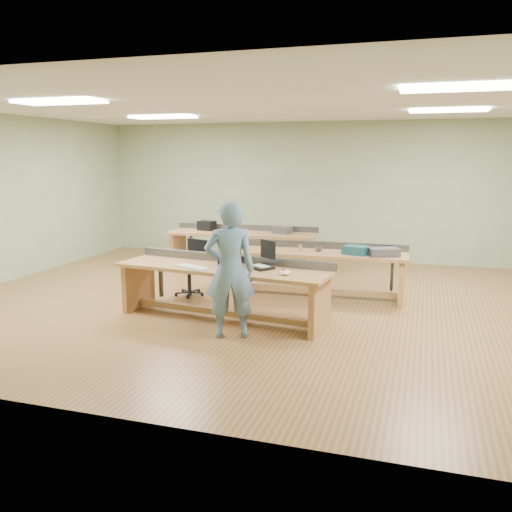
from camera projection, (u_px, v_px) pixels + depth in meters
name	position (u px, v px, depth m)	size (l,w,h in m)	color
floor	(270.00, 304.00, 8.42)	(10.00, 10.00, 0.00)	olive
ceiling	(270.00, 104.00, 7.88)	(10.00, 10.00, 0.00)	silver
wall_back	(320.00, 191.00, 11.90)	(10.00, 0.04, 3.00)	#96A980
wall_front	(134.00, 251.00, 4.40)	(10.00, 0.04, 3.00)	#96A980
wall_left	(0.00, 199.00, 9.62)	(0.04, 8.00, 3.00)	#96A980
fluor_panels	(270.00, 107.00, 7.88)	(6.20, 3.50, 0.03)	white
workbench_front	(224.00, 280.00, 7.56)	(3.13, 1.18, 0.86)	#B3824B
workbench_mid	(316.00, 263.00, 8.77)	(2.92, 0.88, 0.86)	#B3824B
workbench_back	(243.00, 241.00, 10.95)	(3.02, 0.92, 0.86)	#B3824B
person	(230.00, 270.00, 6.73)	(0.63, 0.41, 1.73)	#6587A4
laptop_base	(261.00, 267.00, 7.37)	(0.32, 0.26, 0.03)	black
laptop_screen	(268.00, 249.00, 7.40)	(0.32, 0.02, 0.25)	black
keyboard	(192.00, 267.00, 7.39)	(0.49, 0.16, 0.03)	beige
trackball_mouse	(285.00, 272.00, 6.97)	(0.13, 0.16, 0.07)	white
camera_bag	(229.00, 259.00, 7.56)	(0.27, 0.18, 0.19)	black
task_chair	(191.00, 275.00, 8.91)	(0.63, 0.63, 0.91)	black
parts_bin_teal	(356.00, 250.00, 8.45)	(0.37, 0.28, 0.13)	#163D48
parts_bin_grey	(384.00, 252.00, 8.30)	(0.45, 0.29, 0.12)	#39393B
mug	(319.00, 249.00, 8.68)	(0.11, 0.11, 0.09)	#39393B
drinks_can	(300.00, 248.00, 8.72)	(0.06, 0.06, 0.11)	#BABABF
storage_box_back	(207.00, 226.00, 11.19)	(0.34, 0.24, 0.19)	black
tray_back	(282.00, 230.00, 10.72)	(0.33, 0.25, 0.13)	#39393B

